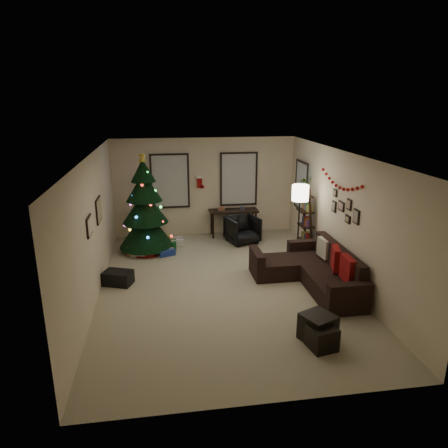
{
  "coord_description": "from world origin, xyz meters",
  "views": [
    {
      "loc": [
        -1.18,
        -7.75,
        3.74
      ],
      "look_at": [
        0.1,
        0.6,
        1.15
      ],
      "focal_mm": 33.31,
      "sensor_mm": 36.0,
      "label": 1
    }
  ],
  "objects": [
    {
      "name": "ceiling",
      "position": [
        0.0,
        0.0,
        2.7
      ],
      "size": [
        7.0,
        7.0,
        0.0
      ],
      "primitive_type": "plane",
      "rotation": [
        3.14,
        0.0,
        0.0
      ],
      "color": "white",
      "rests_on": "floor"
    },
    {
      "name": "ottoman_far",
      "position": [
        1.17,
        -2.43,
        0.19
      ],
      "size": [
        0.46,
        0.46,
        0.37
      ],
      "primitive_type": "cube",
      "rotation": [
        0.0,
        0.0,
        0.19
      ],
      "color": "black",
      "rests_on": "floor"
    },
    {
      "name": "garland",
      "position": [
        2.45,
        0.18,
        2.07
      ],
      "size": [
        0.08,
        1.9,
        0.3
      ],
      "primitive_type": null,
      "color": "#A5140C",
      "rests_on": "wall_right"
    },
    {
      "name": "floor_lamp",
      "position": [
        1.95,
        1.15,
        1.52
      ],
      "size": [
        0.38,
        0.38,
        1.82
      ],
      "rotation": [
        0.0,
        0.0,
        0.06
      ],
      "color": "black",
      "rests_on": "floor"
    },
    {
      "name": "presents",
      "position": [
        -1.41,
        2.26,
        0.11
      ],
      "size": [
        1.5,
        1.01,
        0.3
      ],
      "rotation": [
        0.0,
        0.0,
        -0.28
      ],
      "color": "#14591E",
      "rests_on": "floor"
    },
    {
      "name": "window_back_right",
      "position": [
        0.95,
        3.47,
        1.55
      ],
      "size": [
        1.05,
        0.06,
        1.5
      ],
      "color": "#728CB2",
      "rests_on": "wall_back"
    },
    {
      "name": "desk_chair",
      "position": [
        0.9,
        2.57,
        0.36
      ],
      "size": [
        0.87,
        0.84,
        0.72
      ],
      "primitive_type": "imported",
      "rotation": [
        0.0,
        0.0,
        0.31
      ],
      "color": "black",
      "rests_on": "floor"
    },
    {
      "name": "ottoman_near",
      "position": [
        1.18,
        -2.21,
        0.22
      ],
      "size": [
        0.62,
        0.62,
        0.45
      ],
      "primitive_type": "cube",
      "rotation": [
        0.0,
        0.0,
        0.43
      ],
      "color": "black",
      "rests_on": "floor"
    },
    {
      "name": "storage_bin",
      "position": [
        -2.16,
        0.41,
        0.14
      ],
      "size": [
        0.67,
        0.56,
        0.29
      ],
      "primitive_type": "cube",
      "rotation": [
        0.0,
        0.0,
        -0.36
      ],
      "color": "black",
      "rests_on": "floor"
    },
    {
      "name": "window_right_wall",
      "position": [
        2.47,
        2.55,
        1.5
      ],
      "size": [
        0.06,
        0.9,
        1.3
      ],
      "color": "#728CB2",
      "rests_on": "wall_right"
    },
    {
      "name": "art_abstract",
      "position": [
        -2.48,
        -0.46,
        1.55
      ],
      "size": [
        0.04,
        0.45,
        0.35
      ],
      "color": "black",
      "rests_on": "wall_left"
    },
    {
      "name": "stocking_left",
      "position": [
        -0.14,
        3.39,
        1.53
      ],
      "size": [
        0.2,
        0.05,
        0.36
      ],
      "color": "#990F0C",
      "rests_on": "wall_back"
    },
    {
      "name": "window_back_left",
      "position": [
        -0.95,
        3.47,
        1.55
      ],
      "size": [
        1.05,
        0.06,
        1.5
      ],
      "color": "#728CB2",
      "rests_on": "wall_back"
    },
    {
      "name": "pillow_red_b",
      "position": [
        2.21,
        -0.43,
        0.64
      ],
      "size": [
        0.24,
        0.48,
        0.47
      ],
      "primitive_type": "cube",
      "rotation": [
        0.0,
        0.0,
        -0.27
      ],
      "color": "maroon",
      "rests_on": "sofa"
    },
    {
      "name": "sofa",
      "position": [
        1.86,
        -0.16,
        0.27
      ],
      "size": [
        1.74,
        2.54,
        0.84
      ],
      "color": "black",
      "rests_on": "floor"
    },
    {
      "name": "christmas_tree",
      "position": [
        -1.61,
        2.34,
        1.05
      ],
      "size": [
        1.36,
        1.36,
        2.53
      ],
      "rotation": [
        0.0,
        0.0,
        -0.26
      ],
      "color": "black",
      "rests_on": "floor"
    },
    {
      "name": "wall_right",
      "position": [
        2.5,
        0.0,
        1.35
      ],
      "size": [
        0.0,
        7.0,
        7.0
      ],
      "primitive_type": "plane",
      "rotation": [
        1.57,
        0.0,
        -1.57
      ],
      "color": "beige",
      "rests_on": "floor"
    },
    {
      "name": "gallery",
      "position": [
        2.48,
        -0.07,
        1.57
      ],
      "size": [
        0.03,
        1.25,
        0.54
      ],
      "color": "black",
      "rests_on": "wall_right"
    },
    {
      "name": "bookshelf",
      "position": [
        2.3,
        1.58,
        0.83
      ],
      "size": [
        0.3,
        0.51,
        1.71
      ],
      "color": "black",
      "rests_on": "floor"
    },
    {
      "name": "art_map",
      "position": [
        -2.48,
        0.77,
        1.52
      ],
      "size": [
        0.04,
        0.6,
        0.5
      ],
      "color": "black",
      "rests_on": "wall_left"
    },
    {
      "name": "pillow_cream",
      "position": [
        2.21,
        0.21,
        0.63
      ],
      "size": [
        0.16,
        0.42,
        0.41
      ],
      "primitive_type": "cube",
      "rotation": [
        0.0,
        0.0,
        0.12
      ],
      "color": "#BEB49A",
      "rests_on": "sofa"
    },
    {
      "name": "wall_left",
      "position": [
        -2.5,
        0.0,
        1.35
      ],
      "size": [
        0.0,
        7.0,
        7.0
      ],
      "primitive_type": "plane",
      "rotation": [
        1.57,
        0.0,
        1.57
      ],
      "color": "beige",
      "rests_on": "floor"
    },
    {
      "name": "pillow_red_a",
      "position": [
        2.21,
        -0.98,
        0.64
      ],
      "size": [
        0.14,
        0.48,
        0.48
      ],
      "primitive_type": "cube",
      "rotation": [
        0.0,
        0.0,
        -0.04
      ],
      "color": "maroon",
      "rests_on": "sofa"
    },
    {
      "name": "wall_back",
      "position": [
        0.0,
        3.5,
        1.35
      ],
      "size": [
        5.0,
        0.0,
        5.0
      ],
      "primitive_type": "plane",
      "rotation": [
        1.57,
        0.0,
        0.0
      ],
      "color": "beige",
      "rests_on": "floor"
    },
    {
      "name": "wall_front",
      "position": [
        0.0,
        -3.5,
        1.35
      ],
      "size": [
        5.0,
        0.0,
        5.0
      ],
      "primitive_type": "plane",
      "rotation": [
        -1.57,
        0.0,
        0.0
      ],
      "color": "beige",
      "rests_on": "floor"
    },
    {
      "name": "stocking_right",
      "position": [
        0.19,
        3.58,
        1.38
      ],
      "size": [
        0.2,
        0.05,
        0.36
      ],
      "color": "#990F0C",
      "rests_on": "wall_back"
    },
    {
      "name": "desk",
      "position": [
        0.77,
        3.22,
        0.65
      ],
      "size": [
        1.36,
        0.49,
        0.73
      ],
      "color": "black",
      "rests_on": "floor"
    },
    {
      "name": "potted_plant",
      "position": [
        2.3,
        1.81,
        1.79
      ],
      "size": [
        0.47,
        0.42,
        0.44
      ],
      "primitive_type": "imported",
      "rotation": [
        0.0,
        0.0,
        0.22
      ],
      "color": "#4C4C4C",
      "rests_on": "bookshelf"
    },
    {
      "name": "floor",
      "position": [
        0.0,
        0.0,
        0.0
      ],
      "size": [
        7.0,
        7.0,
        0.0
      ],
      "primitive_type": "plane",
      "color": "tan",
      "rests_on": "ground"
    }
  ]
}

